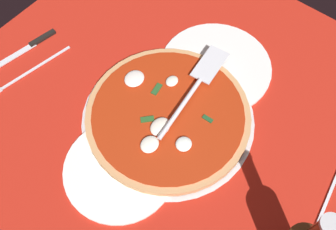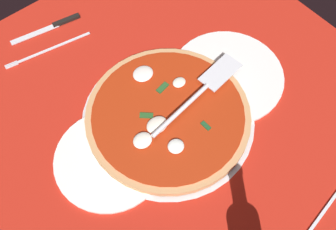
# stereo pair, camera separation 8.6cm
# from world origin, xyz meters

# --- Properties ---
(ground_plane) EXTENTS (1.00, 1.00, 0.01)m
(ground_plane) POSITION_xyz_m (0.00, 0.00, -0.00)
(ground_plane) COLOR #B22014
(pizza_pan) EXTENTS (0.37, 0.37, 0.01)m
(pizza_pan) POSITION_xyz_m (0.02, 0.02, 0.00)
(pizza_pan) COLOR silver
(pizza_pan) RESTS_ON ground_plane
(dinner_plate_left) EXTENTS (0.23, 0.23, 0.01)m
(dinner_plate_left) POSITION_xyz_m (-0.13, 0.02, 0.01)
(dinner_plate_left) COLOR white
(dinner_plate_left) RESTS_ON ground_plane
(dinner_plate_right) EXTENTS (0.26, 0.26, 0.01)m
(dinner_plate_right) POSITION_xyz_m (0.20, 0.02, 0.01)
(dinner_plate_right) COLOR white
(dinner_plate_right) RESTS_ON ground_plane
(pizza) EXTENTS (0.35, 0.35, 0.03)m
(pizza) POSITION_xyz_m (0.02, 0.02, 0.02)
(pizza) COLOR tan
(pizza) RESTS_ON pizza_pan
(pizza_server) EXTENTS (0.27, 0.06, 0.01)m
(pizza_server) POSITION_xyz_m (0.10, 0.01, 0.04)
(pizza_server) COLOR silver
(pizza_server) RESTS_ON pizza
(place_setting_far) EXTENTS (0.23, 0.17, 0.01)m
(place_setting_far) POSITION_xyz_m (-0.06, 0.37, 0.00)
(place_setting_far) COLOR white
(place_setting_far) RESTS_ON ground_plane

